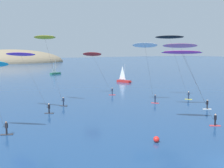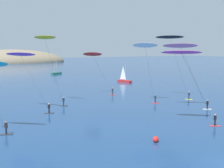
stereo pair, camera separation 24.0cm
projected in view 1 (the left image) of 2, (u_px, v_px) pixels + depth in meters
sailboat_near at (125, 80)px, 88.99m from camera, size 2.98×5.88×5.70m
sailboat_far at (56, 73)px, 117.61m from camera, size 5.86×3.06×5.70m
kitesurfer_black at (171, 42)px, 59.29m from camera, size 5.41×7.15×13.46m
kitesurfer_pink at (182, 50)px, 48.62m from camera, size 7.72×5.79×11.62m
kitesurfer_magenta at (184, 57)px, 38.42m from camera, size 7.03×6.07×10.45m
kitesurfer_yellow at (46, 43)px, 52.42m from camera, size 4.70×6.54×13.16m
kitesurfer_white at (146, 49)px, 54.12m from camera, size 4.58×4.29×11.85m
kitesurfer_red at (94, 58)px, 64.32m from camera, size 6.54×5.30×9.91m
kitesurfer_purple at (22, 58)px, 47.21m from camera, size 6.31×8.10×10.09m
marker_buoy at (156, 139)px, 32.04m from camera, size 0.70×0.70×0.70m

